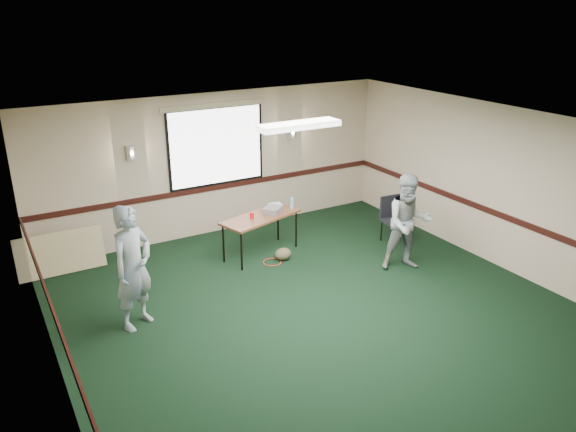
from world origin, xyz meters
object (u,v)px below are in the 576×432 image
folding_table (261,219)px  projector (273,210)px  person_right (408,223)px  person_left (133,268)px  conference_chair (393,216)px

folding_table → projector: (0.27, 0.04, 0.11)m
projector → person_right: size_ratio=0.20×
projector → person_right: 2.36m
person_left → conference_chair: bearing=-24.4°
folding_table → person_left: person_left is taller
conference_chair → person_left: 5.01m
folding_table → person_right: bearing=-58.9°
folding_table → conference_chair: 2.52m
projector → conference_chair: bearing=-57.6°
conference_chair → projector: bearing=165.1°
person_right → projector: bearing=155.2°
conference_chair → person_left: (-4.97, -0.52, 0.38)m
person_right → folding_table: bearing=160.2°
conference_chair → person_left: person_left is taller
projector → conference_chair: conference_chair is taller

